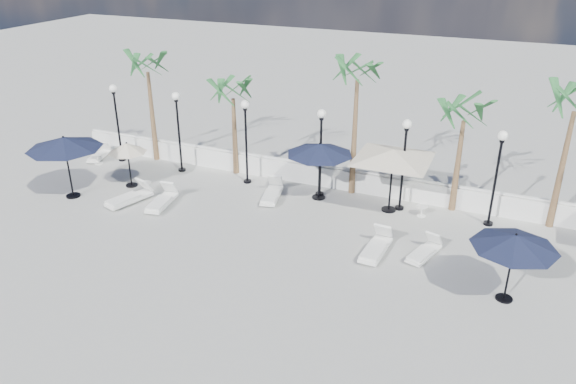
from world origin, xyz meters
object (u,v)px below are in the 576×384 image
at_px(lounger_4, 424,252).
at_px(lounger_5, 376,247).
at_px(parasol_navy_right, 515,242).
at_px(lounger_3, 272,193).
at_px(parasol_navy_mid, 320,149).
at_px(parasol_cream_small, 127,149).
at_px(parasol_navy_left, 64,143).
at_px(lounger_0, 99,155).
at_px(lounger_2, 129,197).
at_px(lounger_1, 162,201).
at_px(parasol_cream_sq_a, 394,150).

height_order(lounger_4, lounger_5, lounger_5).
xyz_separation_m(lounger_4, parasol_navy_right, (2.77, -1.55, 1.84)).
distance_m(lounger_3, lounger_4, 7.25).
height_order(lounger_4, parasol_navy_mid, parasol_navy_mid).
bearing_deg(parasol_cream_small, parasol_navy_left, -130.71).
xyz_separation_m(lounger_0, lounger_2, (4.58, -3.56, 0.05)).
bearing_deg(lounger_1, parasol_navy_right, -15.16).
relative_size(lounger_1, lounger_3, 1.00).
distance_m(lounger_5, parasol_cream_small, 11.84).
xyz_separation_m(lounger_1, lounger_5, (9.19, -0.27, 0.00)).
relative_size(lounger_5, parasol_navy_right, 0.79).
bearing_deg(lounger_2, parasol_navy_left, -153.14).
bearing_deg(lounger_0, lounger_3, -20.18).
xyz_separation_m(lounger_3, lounger_4, (6.89, -2.25, -0.03)).
distance_m(lounger_4, parasol_cream_small, 13.40).
height_order(lounger_5, parasol_navy_left, parasol_navy_left).
bearing_deg(parasol_cream_small, lounger_4, -4.44).
relative_size(lounger_4, parasol_cream_small, 0.87).
relative_size(lounger_5, parasol_navy_mid, 0.73).
xyz_separation_m(lounger_3, parasol_cream_sq_a, (4.88, 0.86, 2.40)).
distance_m(parasol_navy_mid, parasol_cream_small, 8.46).
height_order(parasol_navy_left, parasol_cream_small, parasol_navy_left).
bearing_deg(parasol_cream_small, parasol_cream_sq_a, 10.46).
relative_size(lounger_5, parasol_cream_small, 0.99).
bearing_deg(parasol_navy_mid, lounger_5, -45.73).
distance_m(lounger_3, parasol_navy_right, 10.53).
relative_size(parasol_cream_sq_a, parasol_cream_small, 2.79).
distance_m(lounger_0, lounger_2, 5.80).
relative_size(lounger_4, parasol_navy_right, 0.70).
xyz_separation_m(lounger_4, parasol_cream_small, (-13.27, 1.03, 1.57)).
bearing_deg(lounger_1, parasol_cream_small, 144.69).
bearing_deg(lounger_2, lounger_3, 44.08).
bearing_deg(parasol_navy_right, parasol_cream_small, 170.87).
bearing_deg(lounger_2, parasol_cream_sq_a, 36.58).
xyz_separation_m(lounger_4, parasol_navy_mid, (-5.07, 3.11, 2.00)).
bearing_deg(parasol_navy_right, lounger_0, 166.58).
height_order(parasol_navy_mid, parasol_navy_right, parasol_navy_mid).
bearing_deg(parasol_navy_mid, lounger_0, 179.89).
relative_size(parasol_navy_mid, parasol_cream_small, 1.35).
distance_m(lounger_2, parasol_navy_left, 3.45).
bearing_deg(parasol_navy_mid, parasol_cream_sq_a, 0.09).
height_order(lounger_4, parasol_cream_sq_a, parasol_cream_sq_a).
height_order(parasol_cream_sq_a, parasol_cream_small, parasol_cream_sq_a).
xyz_separation_m(lounger_2, lounger_4, (12.25, 0.43, -0.04)).
bearing_deg(lounger_1, lounger_0, 141.96).
relative_size(lounger_3, parasol_navy_right, 0.79).
bearing_deg(parasol_navy_left, lounger_0, 115.74).
height_order(lounger_1, parasol_cream_small, parasol_cream_small).
distance_m(lounger_1, parasol_cream_small, 3.14).
bearing_deg(parasol_navy_mid, lounger_4, -31.46).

